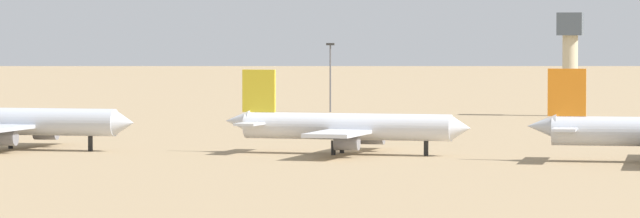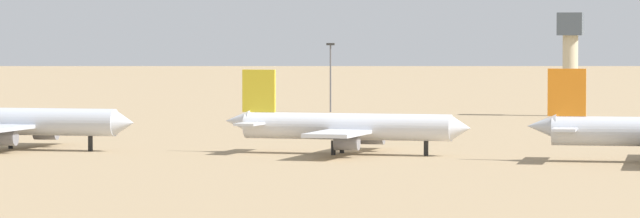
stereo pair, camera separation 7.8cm
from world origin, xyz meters
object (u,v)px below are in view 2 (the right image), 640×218
object	(u,v)px
control_tower	(570,54)
light_pole_west	(331,72)
parked_jet_yellow_3	(11,122)
parked_jet_yellow_4	(345,127)

from	to	relation	value
control_tower	light_pole_west	world-z (taller)	control_tower
parked_jet_yellow_3	control_tower	xyz separation A→B (m)	(67.73, 130.14, 8.83)
parked_jet_yellow_4	light_pole_west	world-z (taller)	light_pole_west
control_tower	parked_jet_yellow_4	bearing A→B (deg)	-98.14
light_pole_west	control_tower	bearing A→B (deg)	-7.30
parked_jet_yellow_3	parked_jet_yellow_4	xyz separation A→B (m)	(49.38, 1.88, -0.24)
light_pole_west	parked_jet_yellow_3	bearing A→B (deg)	-96.27
parked_jet_yellow_4	parked_jet_yellow_3	bearing A→B (deg)	-175.25
parked_jet_yellow_3	control_tower	world-z (taller)	control_tower
control_tower	light_pole_west	size ratio (longest dim) A/B	1.42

